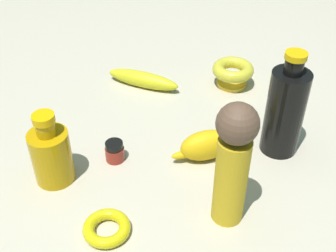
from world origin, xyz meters
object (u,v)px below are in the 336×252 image
banana (143,79)px  nail_polish_jar (115,151)px  bowl (233,72)px  bottle_short (51,154)px  person_figure_adult (233,161)px  bottle_tall (285,111)px  cat_figurine (211,142)px  bangle (107,228)px

banana → nail_polish_jar: nail_polish_jar is taller
bowl → bottle_short: bearing=-60.6°
bottle_short → banana: bearing=142.9°
person_figure_adult → bottle_tall: (-0.16, 0.17, -0.03)m
nail_polish_jar → cat_figurine: cat_figurine is taller
banana → bottle_tall: (0.30, 0.24, 0.08)m
cat_figurine → bottle_tall: bottle_tall is taller
bowl → bottle_tall: (0.26, 0.02, 0.06)m
bottle_short → bowl: bottle_short is taller
nail_polish_jar → cat_figurine: (0.03, 0.20, 0.02)m
nail_polish_jar → bangle: (0.19, -0.04, -0.01)m
person_figure_adult → bowl: (-0.42, 0.15, -0.09)m
banana → bottle_short: bearing=-92.8°
bottle_short → bowl: 0.52m
nail_polish_jar → bottle_short: 0.13m
bottle_tall → bangle: bearing=-68.6°
bangle → banana: bearing=163.1°
bottle_short → person_figure_adult: person_figure_adult is taller
cat_figurine → bowl: size_ratio=1.37×
bottle_short → bottle_tall: (0.01, 0.47, 0.04)m
bowl → bangle: 0.55m
bottle_short → person_figure_adult: 0.35m
banana → bottle_tall: size_ratio=0.85×
nail_polish_jar → person_figure_adult: (0.19, 0.18, 0.11)m
banana → nail_polish_jar: (0.27, -0.10, 0.00)m
bottle_tall → banana: bearing=-141.2°
person_figure_adult → bottle_tall: 0.23m
person_figure_adult → bottle_short: bearing=-118.4°
banana → bowl: (0.04, 0.23, 0.02)m
person_figure_adult → cat_figurine: person_figure_adult is taller
bowl → banana: bearing=-100.7°
bowl → nail_polish_jar: bearing=-55.8°
banana → bottle_tall: bearing=-16.9°
nail_polish_jar → bottle_short: bottle_short is taller
bottle_short → bangle: 0.19m
bottle_tall → bangle: (0.15, -0.38, -0.09)m
cat_figurine → bangle: cat_figurine is taller
cat_figurine → bangle: bearing=-56.3°
person_figure_adult → bangle: size_ratio=2.91×
bottle_short → nail_polish_jar: bearing=103.7°
nail_polish_jar → bottle_tall: 0.36m
nail_polish_jar → bangle: nail_polish_jar is taller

